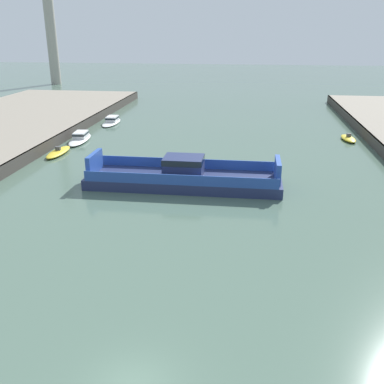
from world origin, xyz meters
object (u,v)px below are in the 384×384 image
Objects in this scene: moored_boat_near_left at (348,138)px; smokestack_distant_a at (49,12)px; moored_boat_far_left at (112,121)px; moored_boat_mid_right at (80,138)px; moored_boat_far_right at (58,152)px; chain_ferry at (184,177)px.

moored_boat_near_left is 99.51m from smokestack_distant_a.
moored_boat_mid_right is at bearing -93.42° from moored_boat_far_left.
moored_boat_near_left is 42.76m from moored_boat_far_right.
moored_boat_far_right is at bearing -91.47° from moored_boat_mid_right.
moored_boat_far_left is 1.21× the size of moored_boat_far_right.
smokestack_distant_a is (-74.37, 62.99, 20.12)m from moored_boat_near_left.
chain_ferry is at bearing -132.70° from moored_boat_near_left.
smokestack_distant_a is at bearing 139.74° from moored_boat_near_left.
moored_boat_near_left is 0.61× the size of moored_boat_mid_right.
moored_boat_far_left is at bearing 86.58° from moored_boat_mid_right.
chain_ferry is 3.21× the size of moored_boat_far_right.
moored_boat_far_right is (-0.20, -7.61, -0.20)m from moored_boat_mid_right.
moored_boat_mid_right is at bearing 88.53° from moored_boat_far_right.
smokestack_distant_a is at bearing 121.22° from chain_ferry.
smokestack_distant_a is (-33.93, 68.70, 19.93)m from moored_boat_mid_right.
chain_ferry is at bearing -28.84° from moored_boat_far_right.
moored_boat_near_left is 0.66× the size of moored_boat_far_left.
smokestack_distant_a reaches higher than moored_boat_far_right.
moored_boat_mid_right is at bearing 136.00° from chain_ferry.
moored_boat_near_left is at bearing 47.30° from chain_ferry.
moored_boat_far_left is at bearing 87.29° from moored_boat_far_right.
moored_boat_far_left is at bearing 169.10° from moored_boat_near_left.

